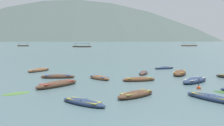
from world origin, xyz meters
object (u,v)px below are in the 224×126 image
at_px(rowboat_4, 195,80).
at_px(rowboat_13, 84,102).
at_px(rowboat_3, 57,84).
at_px(rowboat_12, 99,78).
at_px(rowboat_0, 139,79).
at_px(rowboat_5, 39,70).
at_px(rowboat_9, 143,73).
at_px(rowboat_11, 212,98).
at_px(ferry_2, 189,45).
at_px(ferry_0, 82,46).
at_px(rowboat_8, 164,68).
at_px(rowboat_2, 136,94).
at_px(rowboat_7, 58,77).
at_px(mooring_buoy, 199,88).
at_px(ferry_1, 23,46).
at_px(rowboat_1, 180,73).

xyz_separation_m(rowboat_4, rowboat_13, (-10.35, -8.05, -0.05)).
relative_size(rowboat_3, rowboat_12, 1.43).
relative_size(rowboat_0, rowboat_5, 0.97).
bearing_deg(rowboat_9, rowboat_11, -80.31).
relative_size(rowboat_4, ferry_2, 0.36).
relative_size(rowboat_3, ferry_0, 0.38).
xyz_separation_m(rowboat_11, rowboat_13, (-8.75, -0.78, -0.01)).
height_order(rowboat_0, rowboat_13, rowboat_0).
bearing_deg(rowboat_8, rowboat_2, -110.64).
height_order(rowboat_5, rowboat_8, rowboat_5).
distance_m(rowboat_0, rowboat_3, 8.19).
relative_size(rowboat_7, rowboat_9, 1.11).
height_order(rowboat_3, rowboat_7, rowboat_3).
height_order(rowboat_2, mooring_buoy, mooring_buoy).
bearing_deg(rowboat_5, rowboat_2, -55.67).
bearing_deg(rowboat_11, rowboat_13, -174.89).
xyz_separation_m(ferry_1, mooring_buoy, (61.42, -158.72, -0.35)).
bearing_deg(ferry_1, rowboat_8, -66.53).
relative_size(rowboat_2, rowboat_9, 1.03).
xyz_separation_m(rowboat_5, rowboat_7, (3.48, -6.06, -0.01)).
relative_size(rowboat_5, rowboat_13, 1.10).
xyz_separation_m(rowboat_0, rowboat_12, (-3.99, 1.35, 0.00)).
bearing_deg(ferry_2, rowboat_5, -116.51).
height_order(ferry_0, ferry_1, same).
bearing_deg(mooring_buoy, rowboat_13, -153.18).
bearing_deg(rowboat_12, rowboat_3, -133.22).
bearing_deg(rowboat_9, rowboat_7, -163.92).
height_order(rowboat_9, rowboat_11, rowboat_11).
bearing_deg(rowboat_9, ferry_1, 111.40).
height_order(rowboat_5, rowboat_13, rowboat_5).
distance_m(rowboat_3, rowboat_7, 5.14).
bearing_deg(rowboat_7, rowboat_2, -53.05).
height_order(rowboat_8, mooring_buoy, mooring_buoy).
xyz_separation_m(rowboat_8, ferry_2, (55.22, 143.31, 0.30)).
bearing_deg(mooring_buoy, ferry_2, 70.48).
distance_m(rowboat_4, rowboat_7, 14.30).
distance_m(rowboat_5, mooring_buoy, 20.88).
relative_size(ferry_0, ferry_1, 1.44).
distance_m(rowboat_2, rowboat_12, 8.87).
relative_size(rowboat_1, ferry_2, 0.39).
bearing_deg(rowboat_12, rowboat_0, -18.68).
relative_size(rowboat_1, rowboat_5, 1.17).
relative_size(rowboat_8, rowboat_11, 0.81).
bearing_deg(rowboat_5, ferry_0, 91.18).
relative_size(rowboat_1, rowboat_8, 1.29).
height_order(rowboat_11, ferry_0, ferry_0).
relative_size(rowboat_5, rowboat_8, 1.11).
bearing_deg(rowboat_1, rowboat_12, -163.13).
distance_m(rowboat_0, rowboat_11, 9.20).
bearing_deg(rowboat_2, ferry_2, 68.97).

